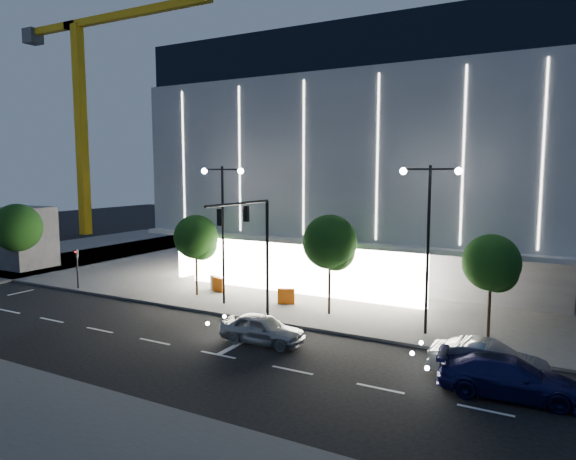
% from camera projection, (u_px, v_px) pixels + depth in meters
% --- Properties ---
extents(ground, '(160.00, 160.00, 0.00)m').
position_uv_depth(ground, '(204.00, 339.00, 26.66)').
color(ground, black).
rests_on(ground, ground).
extents(sidewalk_museum, '(70.00, 40.00, 0.15)m').
position_uv_depth(sidewalk_museum, '(417.00, 269.00, 45.26)').
color(sidewalk_museum, '#474747').
rests_on(sidewalk_museum, ground).
extents(sidewalk_west, '(16.00, 50.00, 0.15)m').
position_uv_depth(sidewalk_west, '(19.00, 261.00, 49.57)').
color(sidewalk_west, '#474747').
rests_on(sidewalk_west, ground).
extents(museum, '(30.00, 25.80, 18.00)m').
position_uv_depth(museum, '(392.00, 164.00, 43.68)').
color(museum, '#4C4C51').
rests_on(museum, ground).
extents(traffic_mast, '(0.33, 5.89, 7.07)m').
position_uv_depth(traffic_mast, '(254.00, 237.00, 28.53)').
color(traffic_mast, black).
rests_on(traffic_mast, ground).
extents(street_lamp_west, '(3.16, 0.36, 9.00)m').
position_uv_depth(street_lamp_west, '(223.00, 214.00, 32.64)').
color(street_lamp_west, black).
rests_on(street_lamp_west, ground).
extents(street_lamp_east, '(3.16, 0.36, 9.00)m').
position_uv_depth(street_lamp_east, '(429.00, 224.00, 26.50)').
color(street_lamp_east, black).
rests_on(street_lamp_east, ground).
extents(ped_signal_far, '(0.22, 0.24, 3.00)m').
position_uv_depth(ped_signal_far, '(77.00, 265.00, 37.47)').
color(ped_signal_far, black).
rests_on(ped_signal_far, ground).
extents(tower_crane, '(32.00, 2.00, 28.50)m').
position_uv_depth(tower_crane, '(85.00, 82.00, 68.11)').
color(tower_crane, gold).
rests_on(tower_crane, ground).
extents(tree_left, '(3.02, 3.02, 5.72)m').
position_uv_depth(tree_left, '(196.00, 239.00, 35.16)').
color(tree_left, black).
rests_on(tree_left, ground).
extents(tree_mid, '(3.25, 3.25, 6.15)m').
position_uv_depth(tree_mid, '(330.00, 245.00, 30.40)').
color(tree_mid, black).
rests_on(tree_mid, ground).
extents(tree_right, '(2.91, 2.91, 5.51)m').
position_uv_depth(tree_right, '(492.00, 266.00, 26.19)').
color(tree_right, black).
rests_on(tree_right, ground).
extents(car_lead, '(4.47, 1.94, 1.50)m').
position_uv_depth(car_lead, '(262.00, 329.00, 25.96)').
color(car_lead, '#999CA0').
rests_on(car_lead, ground).
extents(car_second, '(4.79, 1.74, 1.57)m').
position_uv_depth(car_second, '(488.00, 361.00, 21.48)').
color(car_second, '#9EA1A5').
rests_on(car_second, ground).
extents(car_third, '(5.52, 2.70, 1.54)m').
position_uv_depth(car_third, '(509.00, 377.00, 19.86)').
color(car_third, '#131349').
rests_on(car_third, ground).
extents(barrier_a, '(1.13, 0.50, 1.00)m').
position_uv_depth(barrier_a, '(218.00, 285.00, 36.50)').
color(barrier_a, '#E1540C').
rests_on(barrier_a, sidewalk_museum).
extents(barrier_b, '(1.11, 0.66, 1.00)m').
position_uv_depth(barrier_b, '(215.00, 283.00, 37.07)').
color(barrier_b, white).
rests_on(barrier_b, sidewalk_museum).
extents(barrier_c, '(1.11, 0.67, 1.00)m').
position_uv_depth(barrier_c, '(286.00, 296.00, 33.13)').
color(barrier_c, '#FF5F0E').
rests_on(barrier_c, sidewalk_museum).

